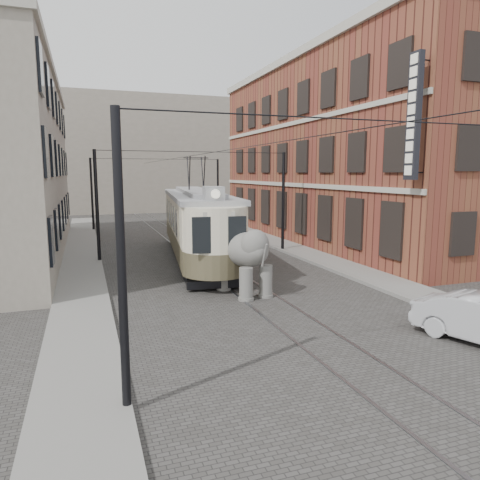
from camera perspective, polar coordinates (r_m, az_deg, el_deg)
name	(u,v)px	position (r m, az deg, el deg)	size (l,w,h in m)	color
ground	(233,279)	(20.26, -0.86, -5.05)	(120.00, 120.00, 0.00)	#3E3C3A
tram_rails	(233,279)	(20.26, -0.86, -5.02)	(1.54, 80.00, 0.02)	slate
sidewalk_right	(348,268)	(22.81, 13.62, -3.56)	(2.00, 60.00, 0.15)	slate
sidewalk_left	(82,290)	(19.27, -19.63, -6.05)	(2.00, 60.00, 0.15)	slate
brick_building	(341,155)	(32.62, 12.81, 10.53)	(8.00, 26.00, 12.00)	brown
distant_block	(134,155)	(59.06, -13.45, 10.52)	(28.00, 10.00, 14.00)	gray
catenary	(201,206)	(24.50, -5.03, 4.39)	(11.00, 30.20, 6.00)	black
tram	(197,209)	(24.72, -5.57, 4.00)	(2.93, 14.22, 5.64)	beige
elephant	(244,259)	(17.67, 0.52, -2.45)	(2.51, 4.56, 2.79)	#64625D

